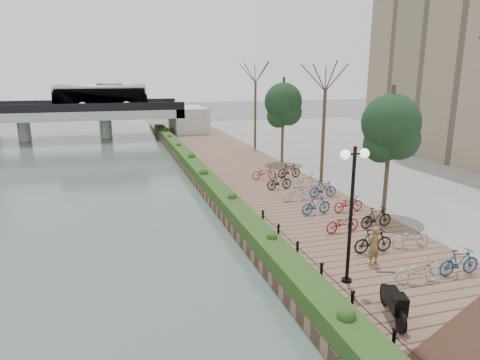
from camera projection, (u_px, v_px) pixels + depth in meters
name	position (u px, v px, depth m)	size (l,w,h in m)	color
ground	(324.00, 358.00, 11.62)	(220.00, 220.00, 0.00)	#59595B
promenade	(257.00, 184.00, 28.96)	(8.00, 75.00, 0.50)	brown
inland_pavement	(451.00, 170.00, 33.36)	(24.00, 75.00, 0.50)	gray
hedge	(200.00, 172.00, 30.22)	(1.10, 56.00, 0.60)	#1C3E16
chain_fence	(336.00, 288.00, 13.67)	(0.10, 14.10, 0.70)	black
lamppost	(353.00, 186.00, 14.02)	(1.02, 0.32, 4.75)	black
motorcycle	(393.00, 300.00, 12.50)	(0.56, 1.81, 1.13)	black
pedestrian	(374.00, 245.00, 16.04)	(0.55, 0.36, 1.50)	brown
bicycle_parking	(332.00, 204.00, 22.12)	(2.40, 17.32, 1.00)	#A9A9AD
street_trees	(350.00, 142.00, 24.74)	(3.20, 37.12, 6.80)	#382821
bridge	(39.00, 111.00, 49.08)	(36.00, 10.77, 6.50)	#A8A8A3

